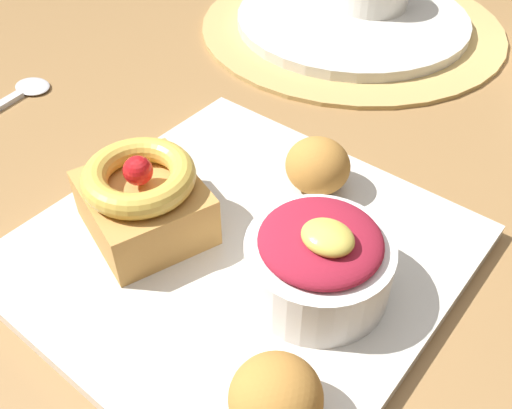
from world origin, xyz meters
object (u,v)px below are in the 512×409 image
at_px(berry_ramekin, 319,261).
at_px(front_plate, 239,253).
at_px(cake_slice, 143,198).
at_px(spoon, 12,98).
at_px(fritter_front, 276,398).
at_px(fritter_middle, 318,166).
at_px(back_plate, 352,19).

bearing_deg(berry_ramekin, front_plate, -176.37).
relative_size(cake_slice, spoon, 0.85).
xyz_separation_m(fritter_front, fritter_middle, (-0.09, 0.18, 0.00)).
bearing_deg(cake_slice, fritter_middle, 58.60).
xyz_separation_m(front_plate, berry_ramekin, (0.06, 0.00, 0.03)).
distance_m(fritter_middle, back_plate, 0.32).
distance_m(cake_slice, back_plate, 0.41).
xyz_separation_m(fritter_middle, spoon, (-0.32, -0.07, -0.03)).
xyz_separation_m(berry_ramekin, spoon, (-0.38, 0.02, -0.04)).
bearing_deg(spoon, berry_ramekin, -100.13).
bearing_deg(spoon, cake_slice, -108.39).
bearing_deg(fritter_middle, cake_slice, -121.40).
relative_size(berry_ramekin, back_plate, 0.35).
height_order(berry_ramekin, spoon, berry_ramekin).
relative_size(cake_slice, fritter_front, 2.08).
bearing_deg(spoon, front_plate, -101.33).
distance_m(cake_slice, fritter_front, 0.18).
xyz_separation_m(berry_ramekin, fritter_front, (0.03, -0.09, -0.01)).
distance_m(cake_slice, fritter_middle, 0.14).
xyz_separation_m(cake_slice, fritter_front, (0.17, -0.06, -0.01)).
height_order(cake_slice, back_plate, cake_slice).
bearing_deg(fritter_front, berry_ramekin, 110.84).
bearing_deg(cake_slice, back_plate, 99.87).
bearing_deg(spoon, back_plate, -34.83).
height_order(fritter_middle, spoon, fritter_middle).
distance_m(cake_slice, spoon, 0.26).
xyz_separation_m(fritter_front, spoon, (-0.42, 0.11, -0.03)).
bearing_deg(fritter_middle, spoon, -167.57).
height_order(fritter_front, spoon, fritter_front).
xyz_separation_m(back_plate, spoon, (-0.18, -0.36, -0.01)).
xyz_separation_m(cake_slice, back_plate, (-0.07, 0.40, -0.03)).
distance_m(berry_ramekin, back_plate, 0.42).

